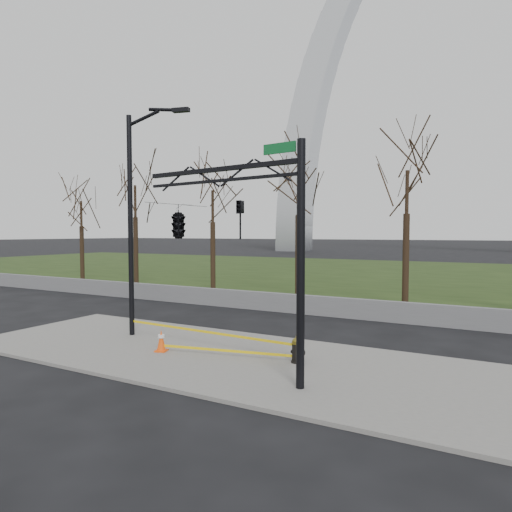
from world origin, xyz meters
The scene contains 11 objects.
ground centered at (0.00, 0.00, 0.00)m, with size 500.00×500.00×0.00m, color black.
sidewalk centered at (0.00, 0.00, 0.05)m, with size 18.00×6.00×0.10m, color slate.
grass_strip centered at (0.00, 30.00, 0.03)m, with size 120.00×40.00×0.06m, color black.
guardrail centered at (0.00, 8.00, 0.45)m, with size 60.00×0.30×0.90m, color #59595B.
gateway_arch centered at (0.00, 75.00, 32.50)m, with size 66.00×6.00×65.00m, color silver, non-canonical shape.
tree_row centered at (-2.90, 12.00, 3.84)m, with size 40.19×4.00×7.69m.
fire_hydrant centered at (2.03, 0.34, 0.45)m, with size 0.48×0.31×0.77m.
traffic_cone centered at (-2.20, -0.54, 0.44)m, with size 0.44×0.44×0.68m.
street_light centered at (-4.41, 0.77, 4.69)m, with size 2.35×0.77×8.21m.
traffic_signal_mast centered at (-0.32, -1.14, 4.15)m, with size 5.07×2.53×6.00m.
caution_tape centered at (-0.82, 0.28, 0.48)m, with size 6.65×1.25×0.40m.
Camera 1 is at (6.82, -11.10, 3.81)m, focal length 30.72 mm.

